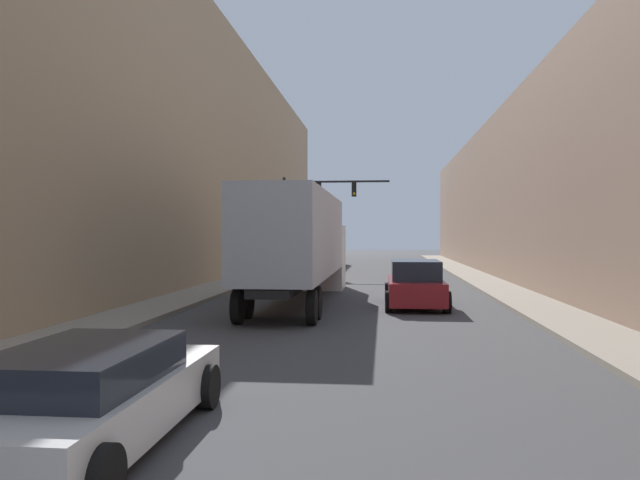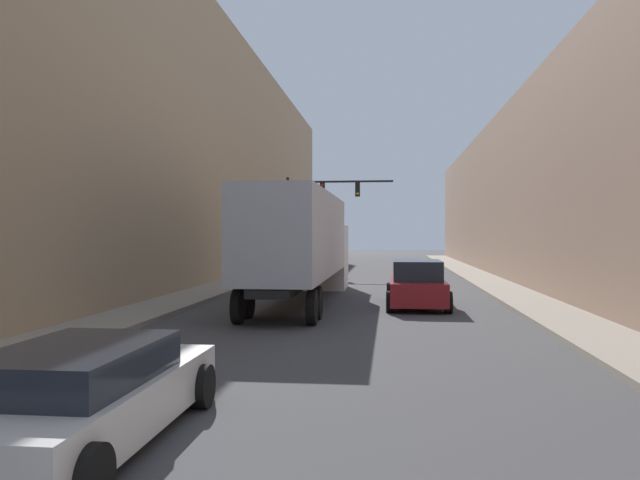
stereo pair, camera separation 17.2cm
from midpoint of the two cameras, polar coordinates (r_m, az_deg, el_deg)
The scene contains 8 objects.
sidewalk_right at distance 30.79m, azimuth 15.43°, elevation -4.07°, with size 2.07×80.00×0.15m.
sidewalk_left at distance 31.31m, azimuth -8.37°, elevation -3.98°, with size 2.07×80.00×0.15m.
building_right at distance 31.68m, azimuth 22.69°, elevation 4.44°, with size 6.00×80.00×9.44m.
building_left at distance 32.77m, azimuth -15.32°, elevation 8.70°, with size 6.00×80.00×14.40m.
semi_truck at distance 23.29m, azimuth -1.88°, elevation -0.18°, with size 2.41×14.13×3.96m.
sedan_car at distance 8.21m, azimuth -20.73°, elevation -13.19°, with size 2.08×4.75×1.24m.
suv_car at distance 22.16m, azimuth 8.48°, elevation -4.06°, with size 2.11×4.76×1.63m.
traffic_signal_gantry at distance 40.06m, azimuth -1.07°, elevation 3.10°, with size 6.86×0.35×6.20m.
Camera 1 is at (1.19, -0.27, 2.56)m, focal length 35.00 mm.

